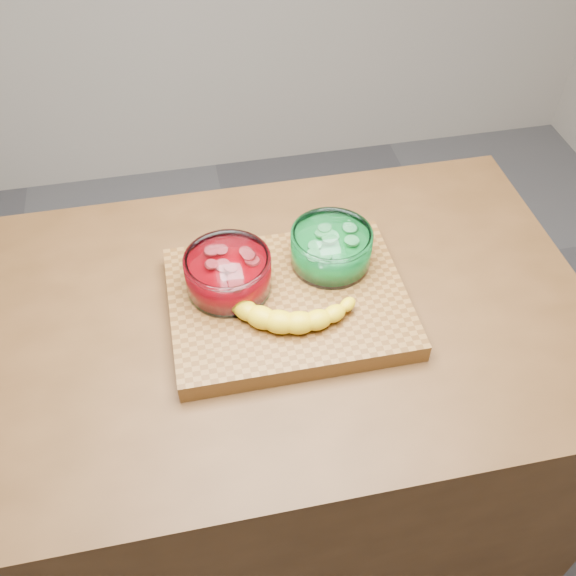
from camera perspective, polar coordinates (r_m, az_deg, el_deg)
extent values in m
plane|color=#4F4F53|center=(2.02, 0.00, -19.01)|extent=(3.50, 3.50, 0.00)
cube|color=#503118|center=(1.62, 0.00, -12.47)|extent=(1.20, 0.80, 0.90)
cube|color=brown|center=(1.24, 0.00, -1.27)|extent=(0.45, 0.35, 0.04)
cylinder|color=white|center=(1.21, -5.33, 1.35)|extent=(0.16, 0.16, 0.08)
cylinder|color=#A8030D|center=(1.22, -5.30, 0.97)|extent=(0.14, 0.14, 0.04)
cylinder|color=#D54349|center=(1.20, -5.40, 2.00)|extent=(0.13, 0.13, 0.02)
cylinder|color=white|center=(1.26, 3.85, 3.60)|extent=(0.16, 0.16, 0.07)
cylinder|color=green|center=(1.27, 3.83, 3.24)|extent=(0.14, 0.14, 0.04)
cylinder|color=#71F083|center=(1.25, 3.90, 4.25)|extent=(0.13, 0.13, 0.02)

